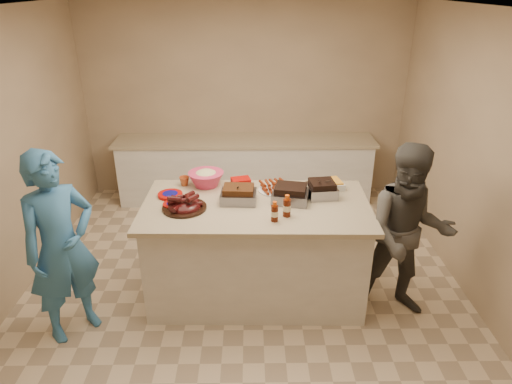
{
  "coord_description": "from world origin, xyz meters",
  "views": [
    {
      "loc": [
        0.07,
        -3.84,
        2.89
      ],
      "look_at": [
        0.12,
        0.01,
        1.11
      ],
      "focal_mm": 32.0,
      "sensor_mm": 36.0,
      "label": 1
    }
  ],
  "objects_px": {
    "rib_platter": "(185,209)",
    "bbq_bottle_a": "(274,221)",
    "guest_blue": "(78,328)",
    "guest_gray": "(396,309)",
    "plastic_cup": "(185,185)",
    "coleslaw_bowl": "(206,186)",
    "mustard_bottle": "(247,198)",
    "island": "(256,292)",
    "bbq_bottle_b": "(287,216)",
    "roasting_pan": "(321,196)"
  },
  "relations": [
    {
      "from": "coleslaw_bowl",
      "to": "mustard_bottle",
      "type": "bearing_deg",
      "value": -36.6
    },
    {
      "from": "bbq_bottle_a",
      "to": "bbq_bottle_b",
      "type": "xyz_separation_m",
      "value": [
        0.11,
        0.09,
        0.0
      ]
    },
    {
      "from": "roasting_pan",
      "to": "guest_gray",
      "type": "relative_size",
      "value": 0.16
    },
    {
      "from": "mustard_bottle",
      "to": "roasting_pan",
      "type": "bearing_deg",
      "value": 3.22
    },
    {
      "from": "roasting_pan",
      "to": "bbq_bottle_b",
      "type": "height_order",
      "value": "bbq_bottle_b"
    },
    {
      "from": "rib_platter",
      "to": "bbq_bottle_b",
      "type": "height_order",
      "value": "bbq_bottle_b"
    },
    {
      "from": "coleslaw_bowl",
      "to": "plastic_cup",
      "type": "distance_m",
      "value": 0.22
    },
    {
      "from": "plastic_cup",
      "to": "guest_blue",
      "type": "height_order",
      "value": "plastic_cup"
    },
    {
      "from": "plastic_cup",
      "to": "bbq_bottle_a",
      "type": "bearing_deg",
      "value": -41.28
    },
    {
      "from": "bbq_bottle_b",
      "to": "rib_platter",
      "type": "bearing_deg",
      "value": 170.53
    },
    {
      "from": "guest_blue",
      "to": "plastic_cup",
      "type": "bearing_deg",
      "value": 0.72
    },
    {
      "from": "rib_platter",
      "to": "coleslaw_bowl",
      "type": "xyz_separation_m",
      "value": [
        0.16,
        0.52,
        0.0
      ]
    },
    {
      "from": "roasting_pan",
      "to": "mustard_bottle",
      "type": "xyz_separation_m",
      "value": [
        -0.72,
        -0.04,
        0.0
      ]
    },
    {
      "from": "island",
      "to": "bbq_bottle_a",
      "type": "relative_size",
      "value": 11.51
    },
    {
      "from": "island",
      "to": "guest_gray",
      "type": "distance_m",
      "value": 1.38
    },
    {
      "from": "bbq_bottle_b",
      "to": "plastic_cup",
      "type": "height_order",
      "value": "bbq_bottle_b"
    },
    {
      "from": "roasting_pan",
      "to": "bbq_bottle_a",
      "type": "xyz_separation_m",
      "value": [
        -0.48,
        -0.49,
        0.0
      ]
    },
    {
      "from": "guest_blue",
      "to": "guest_gray",
      "type": "relative_size",
      "value": 1.03
    },
    {
      "from": "coleslaw_bowl",
      "to": "bbq_bottle_a",
      "type": "relative_size",
      "value": 1.95
    },
    {
      "from": "bbq_bottle_b",
      "to": "plastic_cup",
      "type": "distance_m",
      "value": 1.2
    },
    {
      "from": "island",
      "to": "coleslaw_bowl",
      "type": "xyz_separation_m",
      "value": [
        -0.5,
        0.43,
        1.01
      ]
    },
    {
      "from": "rib_platter",
      "to": "coleslaw_bowl",
      "type": "height_order",
      "value": "coleslaw_bowl"
    },
    {
      "from": "island",
      "to": "guest_gray",
      "type": "bearing_deg",
      "value": -10.56
    },
    {
      "from": "bbq_bottle_b",
      "to": "mustard_bottle",
      "type": "relative_size",
      "value": 1.9
    },
    {
      "from": "bbq_bottle_a",
      "to": "plastic_cup",
      "type": "distance_m",
      "value": 1.17
    },
    {
      "from": "island",
      "to": "mustard_bottle",
      "type": "distance_m",
      "value": 1.02
    },
    {
      "from": "plastic_cup",
      "to": "guest_blue",
      "type": "bearing_deg",
      "value": -134.16
    },
    {
      "from": "coleslaw_bowl",
      "to": "guest_gray",
      "type": "relative_size",
      "value": 0.21
    },
    {
      "from": "coleslaw_bowl",
      "to": "bbq_bottle_b",
      "type": "height_order",
      "value": "coleslaw_bowl"
    },
    {
      "from": "island",
      "to": "bbq_bottle_b",
      "type": "relative_size",
      "value": 10.43
    },
    {
      "from": "bbq_bottle_a",
      "to": "bbq_bottle_b",
      "type": "relative_size",
      "value": 0.91
    },
    {
      "from": "rib_platter",
      "to": "plastic_cup",
      "type": "relative_size",
      "value": 4.02
    },
    {
      "from": "bbq_bottle_a",
      "to": "bbq_bottle_b",
      "type": "height_order",
      "value": "bbq_bottle_b"
    },
    {
      "from": "guest_gray",
      "to": "mustard_bottle",
      "type": "bearing_deg",
      "value": 171.31
    },
    {
      "from": "bbq_bottle_a",
      "to": "guest_blue",
      "type": "relative_size",
      "value": 0.11
    },
    {
      "from": "coleslaw_bowl",
      "to": "bbq_bottle_a",
      "type": "distance_m",
      "value": 1.0
    },
    {
      "from": "bbq_bottle_b",
      "to": "guest_blue",
      "type": "bearing_deg",
      "value": -171.95
    },
    {
      "from": "roasting_pan",
      "to": "rib_platter",
      "type": "bearing_deg",
      "value": -175.28
    },
    {
      "from": "mustard_bottle",
      "to": "plastic_cup",
      "type": "xyz_separation_m",
      "value": [
        -0.64,
        0.32,
        0.0
      ]
    },
    {
      "from": "bbq_bottle_b",
      "to": "coleslaw_bowl",
      "type": "bearing_deg",
      "value": 138.83
    },
    {
      "from": "rib_platter",
      "to": "bbq_bottle_a",
      "type": "height_order",
      "value": "bbq_bottle_a"
    },
    {
      "from": "bbq_bottle_a",
      "to": "bbq_bottle_b",
      "type": "bearing_deg",
      "value": 38.8
    },
    {
      "from": "roasting_pan",
      "to": "coleslaw_bowl",
      "type": "xyz_separation_m",
      "value": [
        -1.13,
        0.27,
        0.0
      ]
    },
    {
      "from": "coleslaw_bowl",
      "to": "bbq_bottle_a",
      "type": "bearing_deg",
      "value": -49.31
    },
    {
      "from": "coleslaw_bowl",
      "to": "mustard_bottle",
      "type": "relative_size",
      "value": 3.34
    },
    {
      "from": "guest_blue",
      "to": "guest_gray",
      "type": "bearing_deg",
      "value": -40.76
    },
    {
      "from": "mustard_bottle",
      "to": "guest_blue",
      "type": "relative_size",
      "value": 0.06
    },
    {
      "from": "rib_platter",
      "to": "guest_gray",
      "type": "height_order",
      "value": "rib_platter"
    },
    {
      "from": "guest_blue",
      "to": "roasting_pan",
      "type": "bearing_deg",
      "value": -28.64
    },
    {
      "from": "plastic_cup",
      "to": "mustard_bottle",
      "type": "bearing_deg",
      "value": -26.41
    }
  ]
}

